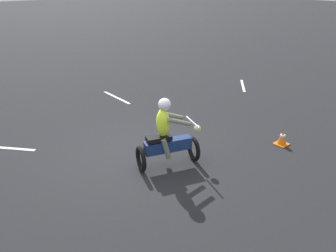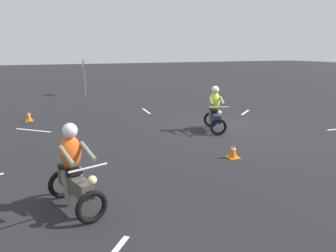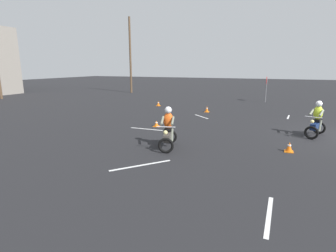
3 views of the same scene
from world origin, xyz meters
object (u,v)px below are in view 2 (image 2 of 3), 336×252
(motorcycle_rider_foreground, at_px, (215,111))
(traffic_cone_near_left, at_px, (233,152))
(stop_sign, at_px, (84,70))
(motorcycle_rider_background, at_px, (74,172))
(traffic_cone_near_right, at_px, (29,116))

(motorcycle_rider_foreground, distance_m, traffic_cone_near_left, 3.22)
(motorcycle_rider_foreground, height_order, stop_sign, stop_sign)
(stop_sign, relative_size, traffic_cone_near_left, 6.00)
(motorcycle_rider_background, xyz_separation_m, stop_sign, (15.98, -2.90, 0.91))
(motorcycle_rider_foreground, height_order, motorcycle_rider_background, same)
(traffic_cone_near_right, bearing_deg, motorcycle_rider_foreground, -125.79)
(traffic_cone_near_left, distance_m, traffic_cone_near_right, 9.07)
(motorcycle_rider_foreground, distance_m, traffic_cone_near_right, 7.78)
(motorcycle_rider_foreground, relative_size, motorcycle_rider_background, 1.00)
(motorcycle_rider_foreground, bearing_deg, traffic_cone_near_right, -16.06)
(traffic_cone_near_left, bearing_deg, traffic_cone_near_right, 34.32)
(motorcycle_rider_foreground, relative_size, traffic_cone_near_left, 4.33)
(motorcycle_rider_background, height_order, traffic_cone_near_left, motorcycle_rider_background)
(traffic_cone_near_left, height_order, traffic_cone_near_right, traffic_cone_near_right)
(motorcycle_rider_background, distance_m, traffic_cone_near_right, 8.82)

